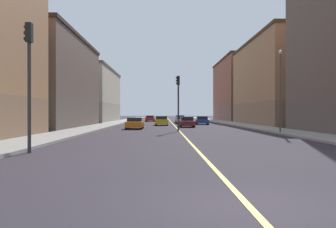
{
  "coord_description": "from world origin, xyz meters",
  "views": [
    {
      "loc": [
        -1.74,
        -6.98,
        1.89
      ],
      "look_at": [
        -0.97,
        41.68,
        1.69
      ],
      "focal_mm": 37.87,
      "sensor_mm": 36.0,
      "label": 1
    }
  ],
  "objects": [
    {
      "name": "sidewalk_left",
      "position": [
        10.12,
        49.0,
        0.07
      ],
      "size": [
        3.55,
        168.0,
        0.15
      ],
      "primitive_type": "cube",
      "color": "#9E9B93",
      "rests_on": "ground"
    },
    {
      "name": "sidewalk_right",
      "position": [
        -10.12,
        49.0,
        0.07
      ],
      "size": [
        3.55,
        168.0,
        0.15
      ],
      "primitive_type": "cube",
      "color": "#9E9B93",
      "rests_on": "ground"
    },
    {
      "name": "street_lamp_left_near",
      "position": [
        8.95,
        24.91,
        4.61
      ],
      "size": [
        0.36,
        0.36,
        7.4
      ],
      "color": "#4C4C51",
      "rests_on": "ground"
    },
    {
      "name": "traffic_light_median_far",
      "position": [
        -0.17,
        28.35,
        3.62
      ],
      "size": [
        0.4,
        0.32,
        5.55
      ],
      "color": "#2D2D2D",
      "rests_on": "ground"
    },
    {
      "name": "lane_center_stripe",
      "position": [
        0.0,
        49.0,
        0.01
      ],
      "size": [
        0.16,
        154.0,
        0.01
      ],
      "primitive_type": "cube",
      "color": "#E5D14C",
      "rests_on": "ground"
    },
    {
      "name": "car_silver",
      "position": [
        1.44,
        52.87,
        0.6
      ],
      "size": [
        1.97,
        4.21,
        1.21
      ],
      "color": "silver",
      "rests_on": "ground"
    },
    {
      "name": "ground_plane",
      "position": [
        0.0,
        0.0,
        0.0
      ],
      "size": [
        400.0,
        400.0,
        0.0
      ],
      "primitive_type": "plane",
      "color": "#312B34",
      "rests_on": "ground"
    },
    {
      "name": "building_right_midblock",
      "position": [
        -16.86,
        38.25,
        5.71
      ],
      "size": [
        10.23,
        22.96,
        11.41
      ],
      "color": "brown",
      "rests_on": "ground"
    },
    {
      "name": "car_maroon",
      "position": [
        1.47,
        39.2,
        0.65
      ],
      "size": [
        1.88,
        4.52,
        1.34
      ],
      "color": "maroon",
      "rests_on": "ground"
    },
    {
      "name": "building_left_mid",
      "position": [
        16.86,
        48.31,
        6.63
      ],
      "size": [
        10.23,
        25.59,
        13.24
      ],
      "color": "#8F6B4F",
      "rests_on": "ground"
    },
    {
      "name": "car_blue",
      "position": [
        4.54,
        48.84,
        0.64
      ],
      "size": [
        2.07,
        4.05,
        1.3
      ],
      "color": "#23389E",
      "rests_on": "ground"
    },
    {
      "name": "building_right_distant",
      "position": [
        -16.86,
        65.52,
        5.38
      ],
      "size": [
        10.23,
        25.46,
        10.75
      ],
      "color": "#9D9688",
      "rests_on": "ground"
    },
    {
      "name": "traffic_light_right_near",
      "position": [
        -7.96,
        9.6,
        3.92
      ],
      "size": [
        0.4,
        0.32,
        6.06
      ],
      "color": "#2D2D2D",
      "rests_on": "ground"
    },
    {
      "name": "car_red",
      "position": [
        -4.31,
        67.43,
        0.62
      ],
      "size": [
        1.96,
        4.21,
        1.28
      ],
      "color": "red",
      "rests_on": "ground"
    },
    {
      "name": "building_left_far",
      "position": [
        16.86,
        75.52,
        7.11
      ],
      "size": [
        10.23,
        25.28,
        14.2
      ],
      "color": "brown",
      "rests_on": "ground"
    },
    {
      "name": "car_teal",
      "position": [
        1.58,
        60.14,
        0.67
      ],
      "size": [
        1.9,
        4.34,
        1.38
      ],
      "color": "#196670",
      "rests_on": "ground"
    },
    {
      "name": "car_orange",
      "position": [
        -4.94,
        34.12,
        0.65
      ],
      "size": [
        1.95,
        4.45,
        1.32
      ],
      "color": "orange",
      "rests_on": "ground"
    },
    {
      "name": "car_yellow",
      "position": [
        -1.85,
        45.6,
        0.67
      ],
      "size": [
        1.96,
        4.54,
        1.37
      ],
      "color": "gold",
      "rests_on": "ground"
    }
  ]
}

